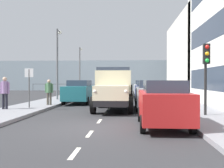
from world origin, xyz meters
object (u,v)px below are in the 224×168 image
object	(u,v)px
car_red_kerbside_near	(163,103)
pedestrian_in_dark_coat	(49,90)
lamp_post_promenade	(58,57)
car_white_kerbside_3	(143,89)
pedestrian_strolling	(5,90)
car_teal_oppositeside_0	(79,91)
car_silver_kerbside_1	(151,94)
traffic_light_near	(206,64)
lamp_post_far	(80,65)
car_navy_kerbside_2	(146,91)
truck_vintage_cream	(114,90)
street_sign	(29,81)

from	to	relation	value
car_red_kerbside_near	pedestrian_in_dark_coat	xyz separation A→B (m)	(6.40, -7.14, 0.20)
car_red_kerbside_near	lamp_post_promenade	size ratio (longest dim) A/B	0.72
car_white_kerbside_3	pedestrian_in_dark_coat	xyz separation A→B (m)	(6.40, 9.72, 0.20)
pedestrian_strolling	pedestrian_in_dark_coat	size ratio (longest dim) A/B	1.08
car_teal_oppositeside_0	car_silver_kerbside_1	bearing A→B (deg)	140.70
traffic_light_near	lamp_post_far	world-z (taller)	lamp_post_far
pedestrian_strolling	lamp_post_promenade	xyz separation A→B (m)	(-0.78, -8.06, 2.48)
car_navy_kerbside_2	pedestrian_strolling	world-z (taller)	pedestrian_strolling
truck_vintage_cream	pedestrian_in_dark_coat	bearing A→B (deg)	-25.27
car_silver_kerbside_1	lamp_post_far	world-z (taller)	lamp_post_far
car_red_kerbside_near	lamp_post_far	xyz separation A→B (m)	(7.39, -23.31, 2.64)
truck_vintage_cream	car_white_kerbside_3	size ratio (longest dim) A/B	1.40
car_red_kerbside_near	traffic_light_near	distance (m)	3.63
car_red_kerbside_near	car_silver_kerbside_1	size ratio (longest dim) A/B	1.00
car_silver_kerbside_1	pedestrian_in_dark_coat	world-z (taller)	pedestrian_in_dark_coat
pedestrian_strolling	street_sign	bearing A→B (deg)	-139.54
street_sign	car_silver_kerbside_1	bearing A→B (deg)	-174.07
car_white_kerbside_3	car_teal_oppositeside_0	size ratio (longest dim) A/B	0.90
car_teal_oppositeside_0	lamp_post_promenade	xyz separation A→B (m)	(2.24, -2.37, 2.76)
car_navy_kerbside_2	pedestrian_strolling	size ratio (longest dim) A/B	2.22
car_white_kerbside_3	car_navy_kerbside_2	bearing A→B (deg)	90.00
street_sign	pedestrian_in_dark_coat	bearing A→B (deg)	-107.62
car_silver_kerbside_1	lamp_post_far	distance (m)	19.03
street_sign	car_navy_kerbside_2	bearing A→B (deg)	-139.72
car_teal_oppositeside_0	lamp_post_far	world-z (taller)	lamp_post_far
pedestrian_strolling	pedestrian_in_dark_coat	distance (m)	3.20
car_silver_kerbside_1	car_white_kerbside_3	bearing A→B (deg)	-90.00
truck_vintage_cream	pedestrian_in_dark_coat	world-z (taller)	truck_vintage_cream
car_white_kerbside_3	car_teal_oppositeside_0	distance (m)	8.43
car_red_kerbside_near	car_teal_oppositeside_0	distance (m)	11.24
pedestrian_strolling	lamp_post_far	size ratio (longest dim) A/B	0.31
pedestrian_strolling	car_silver_kerbside_1	bearing A→B (deg)	-168.72
lamp_post_promenade	car_navy_kerbside_2	bearing A→B (deg)	170.19
car_red_kerbside_near	car_white_kerbside_3	bearing A→B (deg)	-90.00
car_white_kerbside_3	street_sign	world-z (taller)	street_sign
street_sign	car_teal_oppositeside_0	bearing A→B (deg)	-112.56
car_navy_kerbside_2	pedestrian_in_dark_coat	bearing A→B (deg)	32.31
car_teal_oppositeside_0	lamp_post_promenade	world-z (taller)	lamp_post_promenade
car_silver_kerbside_1	car_white_kerbside_3	size ratio (longest dim) A/B	1.04
traffic_light_near	car_white_kerbside_3	bearing A→B (deg)	-81.38
car_red_kerbside_near	car_white_kerbside_3	xyz separation A→B (m)	(0.00, -16.85, 0.00)
car_teal_oppositeside_0	street_sign	bearing A→B (deg)	67.44
truck_vintage_cream	pedestrian_in_dark_coat	distance (m)	4.71
street_sign	lamp_post_far	bearing A→B (deg)	-88.76
car_white_kerbside_3	car_red_kerbside_near	bearing A→B (deg)	90.00
street_sign	lamp_post_promenade	bearing A→B (deg)	-88.07
pedestrian_in_dark_coat	lamp_post_far	xyz separation A→B (m)	(0.99, -16.17, 2.44)
car_navy_kerbside_2	car_teal_oppositeside_0	bearing A→B (deg)	12.57
lamp_post_far	car_silver_kerbside_1	bearing A→B (deg)	113.10
car_white_kerbside_3	traffic_light_near	xyz separation A→B (m)	(-2.19, 14.42, 1.58)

